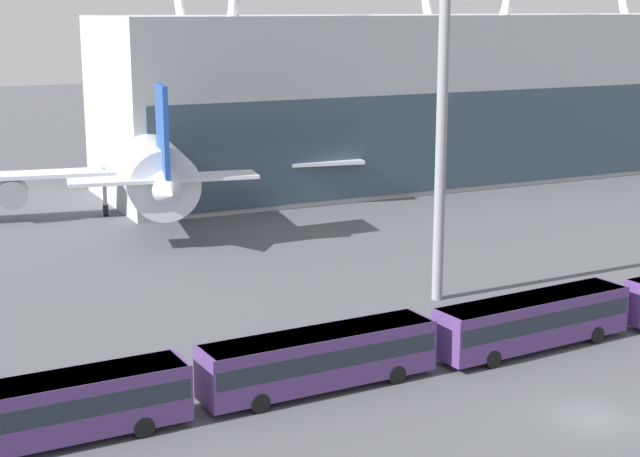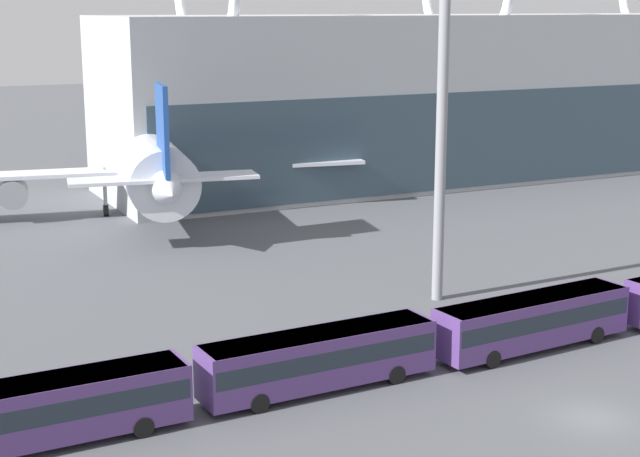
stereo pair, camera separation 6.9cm
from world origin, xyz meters
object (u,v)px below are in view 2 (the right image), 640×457
object	(u,v)px
shuttle_bus_3	(533,319)
airliner_parked_remote	(518,117)
airliner_at_gate_far	(143,158)
shuttle_bus_2	(319,356)
shuttle_bus_1	(48,407)

from	to	relation	value
shuttle_bus_3	airliner_parked_remote	bearing A→B (deg)	48.80
airliner_at_gate_far	shuttle_bus_2	distance (m)	48.23
airliner_at_gate_far	airliner_parked_remote	world-z (taller)	airliner_parked_remote
airliner_at_gate_far	shuttle_bus_3	distance (m)	48.67
airliner_at_gate_far	shuttle_bus_2	bearing A→B (deg)	-175.76
shuttle_bus_2	shuttle_bus_1	bearing A→B (deg)	179.78
airliner_at_gate_far	shuttle_bus_1	bearing A→B (deg)	169.02
shuttle_bus_1	shuttle_bus_3	xyz separation A→B (m)	(27.45, 0.63, 0.00)
airliner_at_gate_far	shuttle_bus_3	size ratio (longest dim) A/B	3.31
shuttle_bus_3	shuttle_bus_2	bearing A→B (deg)	176.03
airliner_parked_remote	shuttle_bus_1	xyz separation A→B (m)	(-72.86, -61.60, -3.36)
shuttle_bus_1	shuttle_bus_2	bearing A→B (deg)	0.15
shuttle_bus_1	shuttle_bus_3	world-z (taller)	same
shuttle_bus_2	airliner_parked_remote	bearing A→B (deg)	43.63
shuttle_bus_1	shuttle_bus_3	bearing A→B (deg)	-0.62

